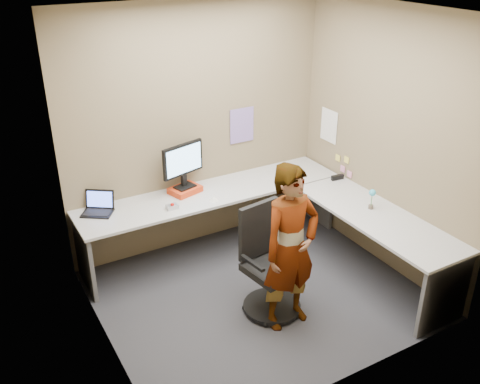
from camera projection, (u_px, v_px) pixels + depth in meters
ground at (259, 294)px, 5.35m from camera, size 3.00×3.00×0.00m
wall_back at (197, 129)px, 5.77m from camera, size 3.00×0.00×3.00m
wall_right at (386, 141)px, 5.43m from camera, size 0.00×2.70×2.70m
wall_left at (94, 210)px, 4.09m from camera, size 0.00×2.70×2.70m
ceiling at (264, 12)px, 4.17m from camera, size 3.00×3.00×0.00m
desk at (276, 216)px, 5.59m from camera, size 2.98×2.58×0.73m
paper_ream at (185, 190)px, 5.76m from camera, size 0.37×0.31×0.06m
monitor at (183, 162)px, 5.63m from camera, size 0.50×0.21×0.48m
laptop at (98, 207)px, 5.35m from camera, size 0.38×0.37×0.21m
trackball_mouse at (172, 207)px, 5.42m from camera, size 0.12×0.08×0.07m
origami at (214, 198)px, 5.59m from camera, size 0.10×0.10×0.06m
stapler at (337, 177)px, 6.06m from camera, size 0.15×0.05×0.05m
flower at (372, 196)px, 5.37m from camera, size 0.07×0.07×0.22m
calendar_purple at (242, 125)px, 6.03m from camera, size 0.30×0.01×0.40m
calendar_white at (329, 126)px, 6.17m from camera, size 0.01×0.28×0.38m
sticky_note_a at (347, 160)px, 6.03m from camera, size 0.01×0.07×0.07m
sticky_note_b at (343, 169)px, 6.12m from camera, size 0.01×0.07×0.07m
sticky_note_c at (349, 174)px, 6.04m from camera, size 0.01×0.07×0.07m
sticky_note_d at (338, 158)px, 6.16m from camera, size 0.01×0.07×0.07m
office_chair at (268, 269)px, 4.99m from camera, size 0.57×0.55×1.04m
person at (291, 248)px, 4.65m from camera, size 0.60×0.42×1.57m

